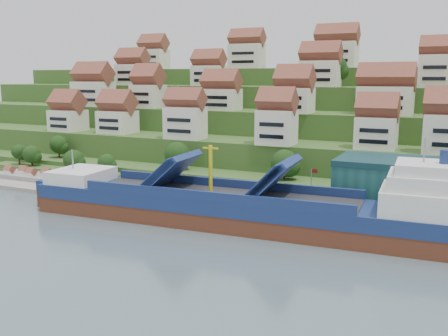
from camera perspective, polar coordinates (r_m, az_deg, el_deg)
The scene contains 9 objects.
ground at distance 99.60m, azimuth -1.87°, elevation -5.99°, with size 300.00×300.00×0.00m, color slate.
quay at distance 106.11m, azimuth 11.61°, elevation -4.55°, with size 180.00×14.00×2.20m, color gray.
pebble_beach at distance 143.38m, azimuth -20.57°, elevation -1.37°, with size 45.00×20.00×1.00m, color gray.
hillside at distance 194.19m, azimuth 12.39°, elevation 5.00°, with size 260.00×128.00×31.00m.
hillside_village at distance 149.90m, azimuth 9.22°, elevation 8.60°, with size 157.33×63.22×28.94m.
hillside_trees at distance 141.51m, azimuth 1.94°, elevation 5.70°, with size 142.48×62.16×32.14m.
flagpole at distance 100.52m, azimuth 9.99°, elevation -1.94°, with size 1.28×0.16×8.00m.
beach_huts at distance 143.69m, azimuth -21.52°, elevation -0.76°, with size 14.40×3.70×2.20m.
cargo_ship at distance 94.84m, azimuth 2.09°, elevation -4.68°, with size 82.50×17.75×18.21m.
Camera 1 is at (44.18, -84.74, 28.06)m, focal length 40.00 mm.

